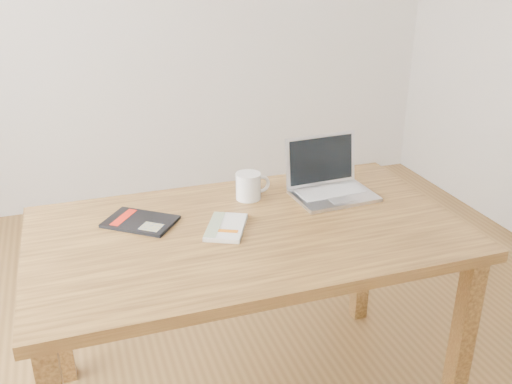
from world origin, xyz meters
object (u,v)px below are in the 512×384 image
object	(u,v)px
black_guidebook	(140,222)
laptop	(329,182)
desk	(248,251)
coffee_mug	(249,186)
white_guidebook	(226,227)

from	to	relation	value
black_guidebook	laptop	xyz separation A→B (m)	(0.72, 0.02, 0.04)
desk	coffee_mug	xyz separation A→B (m)	(0.08, 0.23, 0.14)
black_guidebook	laptop	distance (m)	0.72
desk	white_guidebook	xyz separation A→B (m)	(-0.07, 0.01, 0.10)
black_guidebook	coffee_mug	size ratio (longest dim) A/B	2.07
white_guidebook	laptop	world-z (taller)	laptop
white_guidebook	laptop	size ratio (longest dim) A/B	0.74
laptop	white_guidebook	bearing A→B (deg)	-163.36
black_guidebook	laptop	bearing A→B (deg)	-50.71
coffee_mug	laptop	bearing A→B (deg)	-12.57
desk	coffee_mug	size ratio (longest dim) A/B	10.81
white_guidebook	coffee_mug	world-z (taller)	coffee_mug
white_guidebook	black_guidebook	bearing A→B (deg)	178.44
laptop	coffee_mug	distance (m)	0.31
white_guidebook	black_guidebook	distance (m)	0.30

